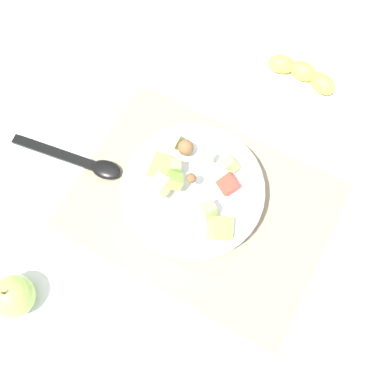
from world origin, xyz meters
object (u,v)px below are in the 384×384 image
Objects in this scene: salad_bowl at (192,193)px; serving_spoon at (84,162)px; whole_apple at (13,296)px; banana_whole at (302,73)px.

serving_spoon is (0.21, 0.03, -0.03)m from salad_bowl.
serving_spoon is 0.26m from whole_apple.
serving_spoon is at bearing 8.81° from salad_bowl.
whole_apple is 0.53× the size of banana_whole.
whole_apple is at bearing 59.86° from salad_bowl.
banana_whole is (-0.06, -0.34, -0.03)m from salad_bowl.
whole_apple is (-0.04, 0.26, 0.02)m from serving_spoon.
banana_whole is (-0.27, -0.37, 0.01)m from serving_spoon.
salad_bowl is 0.33m from whole_apple.
whole_apple reaches higher than serving_spoon.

